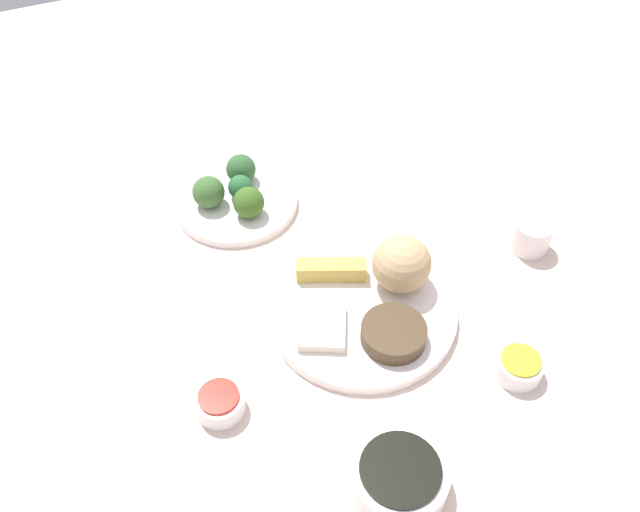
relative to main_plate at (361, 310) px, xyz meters
The scene contains 18 objects.
tabletop 0.03m from the main_plate, 120.66° to the right, with size 2.20×2.20×0.02m, color beige.
main_plate is the anchor object (origin of this frame).
rice_scoop 0.08m from the main_plate, 167.26° to the right, with size 0.08×0.08×0.08m, color tan.
spring_roll 0.07m from the main_plate, 77.26° to the right, with size 0.10×0.03×0.03m, color gold.
crab_rangoon_wonton 0.07m from the main_plate, 12.74° to the left, with size 0.06×0.07×0.01m, color beige.
stir_fry_heap 0.07m from the main_plate, 102.74° to the left, with size 0.09×0.09×0.02m, color #45341F.
broccoli_plate 0.29m from the main_plate, 73.61° to the right, with size 0.20×0.20×0.01m, color white.
broccoli_floret_0 0.29m from the main_plate, 75.50° to the right, with size 0.04×0.04×0.04m, color #286033.
broccoli_floret_1 0.31m from the main_plate, 66.53° to the right, with size 0.05×0.05×0.05m, color #3C632E.
broccoli_floret_2 0.25m from the main_plate, 72.52° to the right, with size 0.05×0.05×0.05m, color #395F20.
broccoli_floret_3 0.33m from the main_plate, 79.58° to the right, with size 0.05×0.05×0.05m, color #305A2E.
soy_sauce_bowl 0.25m from the main_plate, 72.63° to the left, with size 0.11×0.11×0.04m, color white.
soy_sauce_bowl_liquid 0.25m from the main_plate, 72.63° to the left, with size 0.09×0.09×0.00m, color black.
sauce_ramekin_hot_mustard 0.22m from the main_plate, 128.97° to the left, with size 0.06×0.06×0.03m, color white.
sauce_ramekin_hot_mustard_liquid 0.22m from the main_plate, 128.97° to the left, with size 0.05×0.05×0.00m, color yellow.
sauce_ramekin_sweet_and_sour 0.23m from the main_plate, 15.55° to the left, with size 0.06×0.06×0.03m, color white.
sauce_ramekin_sweet_and_sour_liquid 0.24m from the main_plate, 15.55° to the left, with size 0.05×0.05×0.00m, color red.
teacup 0.29m from the main_plate, behind, with size 0.06×0.06×0.05m, color white.
Camera 1 is at (0.31, 0.53, 0.76)m, focal length 37.78 mm.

